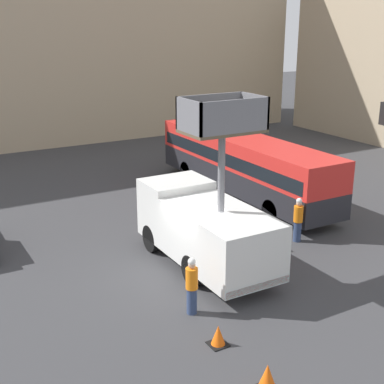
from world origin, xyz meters
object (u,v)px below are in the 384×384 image
at_px(traffic_cone_near_truck, 267,379).
at_px(road_worker_near_truck, 192,286).
at_px(road_worker_directing, 298,220).
at_px(traffic_cone_mid_road, 218,336).
at_px(city_bus, 243,161).
at_px(utility_truck, 205,225).

bearing_deg(traffic_cone_near_truck, road_worker_near_truck, 86.65).
distance_m(road_worker_directing, traffic_cone_near_truck, 9.70).
bearing_deg(traffic_cone_mid_road, road_worker_near_truck, 83.61).
distance_m(road_worker_directing, traffic_cone_mid_road, 8.23).
relative_size(city_bus, traffic_cone_near_truck, 16.23).
height_order(road_worker_near_truck, road_worker_directing, road_worker_near_truck).
bearing_deg(road_worker_near_truck, utility_truck, 22.96).
bearing_deg(road_worker_near_truck, city_bus, 18.28).
xyz_separation_m(road_worker_near_truck, traffic_cone_mid_road, (-0.21, -1.84, -0.66)).
bearing_deg(road_worker_near_truck, traffic_cone_mid_road, -125.66).
bearing_deg(traffic_cone_mid_road, city_bus, 52.16).
xyz_separation_m(city_bus, traffic_cone_near_truck, (-8.34, -12.96, -1.45)).
distance_m(utility_truck, traffic_cone_near_truck, 7.28).
height_order(road_worker_near_truck, traffic_cone_near_truck, road_worker_near_truck).
bearing_deg(utility_truck, traffic_cone_near_truck, -108.84).
bearing_deg(traffic_cone_near_truck, utility_truck, 71.16).
relative_size(utility_truck, road_worker_directing, 3.45).
xyz_separation_m(road_worker_near_truck, traffic_cone_near_truck, (-0.24, -4.11, -0.58)).
bearing_deg(road_worker_directing, road_worker_near_truck, -38.97).
xyz_separation_m(road_worker_directing, traffic_cone_mid_road, (-6.78, -4.62, -0.66)).
bearing_deg(traffic_cone_near_truck, traffic_cone_mid_road, 89.14).
distance_m(road_worker_near_truck, traffic_cone_near_truck, 4.16).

